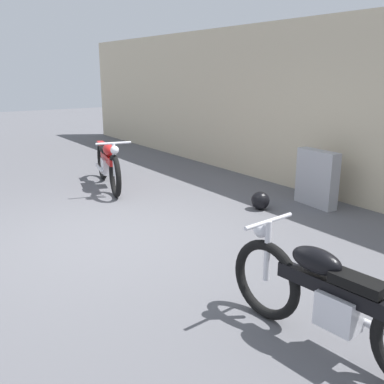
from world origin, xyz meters
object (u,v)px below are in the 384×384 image
(helmet, at_px, (260,200))
(motorcycle_black, at_px, (332,300))
(stone_marker, at_px, (317,178))
(motorcycle_red, at_px, (108,163))

(helmet, height_order, motorcycle_black, motorcycle_black)
(stone_marker, xyz_separation_m, motorcycle_black, (2.60, -2.94, -0.01))
(stone_marker, relative_size, motorcycle_black, 0.44)
(stone_marker, relative_size, helmet, 3.14)
(helmet, relative_size, motorcycle_black, 0.14)
(motorcycle_black, distance_m, motorcycle_red, 5.59)
(motorcycle_black, bearing_deg, motorcycle_red, -11.88)
(stone_marker, relative_size, motorcycle_red, 0.43)
(motorcycle_red, bearing_deg, helmet, 42.82)
(stone_marker, bearing_deg, motorcycle_black, -48.60)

